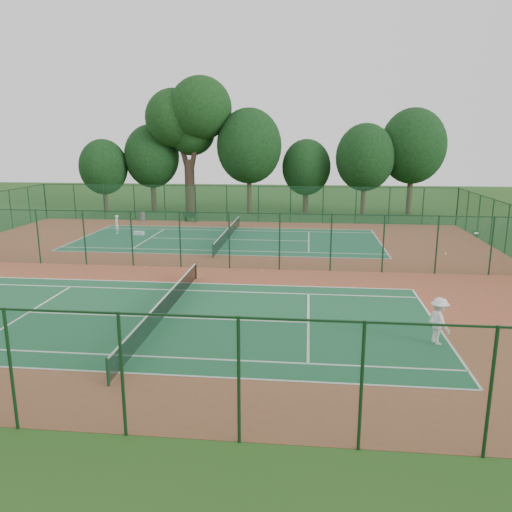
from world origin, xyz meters
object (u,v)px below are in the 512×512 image
at_px(player_near, 439,321).
at_px(player_far, 117,224).
at_px(bench, 190,217).
at_px(big_tree, 189,117).
at_px(trash_bin, 143,216).
at_px(kit_bag, 139,233).

distance_m(player_near, player_far, 30.00).
xyz_separation_m(bench, big_tree, (-1.29, 6.19, 9.60)).
distance_m(player_far, trash_bin, 6.90).
distance_m(trash_bin, big_tree, 11.97).
xyz_separation_m(player_near, trash_bin, (-21.18, 28.18, -0.49)).
bearing_deg(kit_bag, player_far, 179.16).
bearing_deg(bench, trash_bin, -159.47).
relative_size(trash_bin, big_tree, 0.06).
bearing_deg(kit_bag, player_near, -39.25).
bearing_deg(kit_bag, bench, 78.14).
bearing_deg(big_tree, player_near, -62.75).
xyz_separation_m(trash_bin, kit_bag, (2.05, -7.21, -0.29)).
bearing_deg(player_near, trash_bin, 14.16).
bearing_deg(trash_bin, bench, 0.66).
xyz_separation_m(player_near, big_tree, (-17.73, 34.42, 9.13)).
relative_size(player_far, big_tree, 0.11).
xyz_separation_m(player_far, kit_bag, (2.01, -0.33, -0.64)).
distance_m(player_near, big_tree, 39.78).
xyz_separation_m(player_far, trash_bin, (-0.04, 6.89, -0.36)).
height_order(player_near, player_far, player_near).
height_order(trash_bin, big_tree, big_tree).
height_order(kit_bag, big_tree, big_tree).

